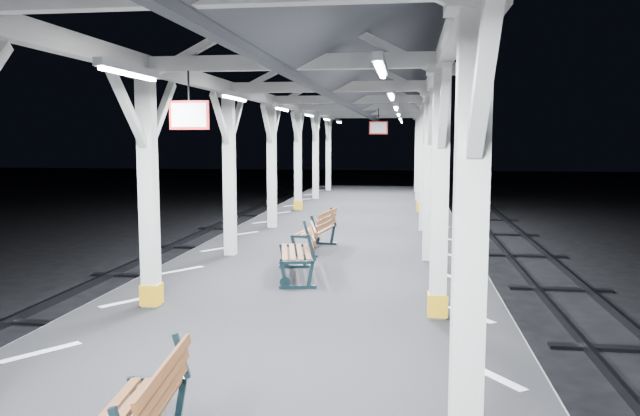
# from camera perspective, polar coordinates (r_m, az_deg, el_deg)

# --- Properties ---
(platform) EXTENTS (6.00, 50.00, 1.00)m
(platform) POSITION_cam_1_polar(r_m,az_deg,el_deg) (7.06, -5.92, -17.76)
(platform) COLOR black
(platform) RESTS_ON ground
(hazard_stripes_left) EXTENTS (1.00, 48.00, 0.01)m
(hazard_stripes_left) POSITION_cam_1_polar(r_m,az_deg,el_deg) (7.80, -24.12, -11.94)
(hazard_stripes_left) COLOR silver
(hazard_stripes_left) RESTS_ON platform
(hazard_stripes_right) EXTENTS (1.00, 48.00, 0.01)m
(hazard_stripes_right) POSITION_cam_1_polar(r_m,az_deg,el_deg) (6.74, 15.41, -14.52)
(hazard_stripes_right) COLOR silver
(hazard_stripes_right) RESTS_ON platform
(canopy) EXTENTS (5.40, 49.00, 4.65)m
(canopy) POSITION_cam_1_polar(r_m,az_deg,el_deg) (6.53, -6.39, 16.79)
(canopy) COLOR silver
(canopy) RESTS_ON platform
(bench_near) EXTENTS (0.70, 1.52, 0.80)m
(bench_near) POSITION_cam_1_polar(r_m,az_deg,el_deg) (4.88, -16.00, -17.54)
(bench_near) COLOR #13272D
(bench_near) RESTS_ON platform
(bench_mid) EXTENTS (0.93, 1.74, 0.90)m
(bench_mid) POSITION_cam_1_polar(r_m,az_deg,el_deg) (10.67, -1.67, -3.89)
(bench_mid) COLOR #13272D
(bench_mid) RESTS_ON platform
(bench_far) EXTENTS (0.80, 1.66, 0.86)m
(bench_far) POSITION_cam_1_polar(r_m,az_deg,el_deg) (13.21, -0.10, -1.97)
(bench_far) COLOR #13272D
(bench_far) RESTS_ON platform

